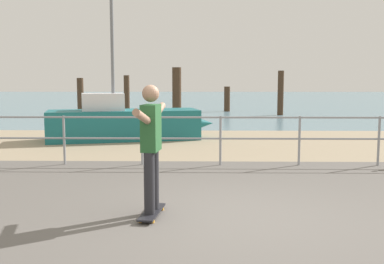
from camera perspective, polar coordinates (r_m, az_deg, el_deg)
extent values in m
cube|color=#605B56|center=(5.07, 5.05, -14.17)|extent=(24.00, 10.00, 0.04)
cube|color=tan|center=(12.86, 2.60, -1.41)|extent=(24.00, 6.00, 0.04)
cube|color=slate|center=(40.77, 1.57, 4.11)|extent=(72.00, 50.00, 0.04)
cylinder|color=gray|center=(9.84, -15.82, -1.06)|extent=(0.05, 0.05, 1.05)
cylinder|color=gray|center=(9.50, -6.32, -1.12)|extent=(0.05, 0.05, 1.05)
cylinder|color=gray|center=(9.43, 3.61, -1.15)|extent=(0.05, 0.05, 1.05)
cylinder|color=gray|center=(9.64, 13.39, -1.14)|extent=(0.05, 0.05, 1.05)
cylinder|color=gray|center=(10.12, 22.50, -1.11)|extent=(0.05, 0.05, 1.05)
cylinder|color=gray|center=(9.44, -6.36, 1.86)|extent=(13.11, 0.04, 0.04)
cylinder|color=gray|center=(9.49, -6.32, -0.80)|extent=(13.11, 0.04, 0.04)
cube|color=#19666B|center=(13.58, -8.57, 0.86)|extent=(4.61, 2.42, 0.90)
cone|color=#19666B|center=(13.92, 0.50, 1.08)|extent=(1.25, 1.01, 0.77)
cylinder|color=slate|center=(13.56, -10.06, 11.91)|extent=(0.10, 0.10, 4.34)
cube|color=silver|center=(13.50, -11.17, 3.76)|extent=(1.38, 1.16, 0.50)
cube|color=black|center=(6.04, -5.09, -10.02)|extent=(0.30, 0.82, 0.02)
cylinder|color=orange|center=(5.77, -4.95, -11.24)|extent=(0.04, 0.06, 0.06)
cylinder|color=orange|center=(5.81, -6.52, -11.14)|extent=(0.04, 0.06, 0.06)
cylinder|color=orange|center=(6.30, -3.76, -9.71)|extent=(0.04, 0.06, 0.06)
cylinder|color=orange|center=(6.33, -5.20, -9.63)|extent=(0.04, 0.06, 0.06)
cylinder|color=#26262B|center=(5.82, -5.40, -6.46)|extent=(0.14, 0.14, 0.80)
cylinder|color=#26262B|center=(6.05, -4.86, -5.96)|extent=(0.14, 0.14, 0.80)
cube|color=#26592D|center=(5.82, -5.20, 0.53)|extent=(0.24, 0.38, 0.60)
sphere|color=#9E755B|center=(5.79, -5.24, 4.87)|extent=(0.22, 0.22, 0.22)
cylinder|color=#9E755B|center=(5.37, -6.33, 1.93)|extent=(0.16, 0.56, 0.23)
cylinder|color=#9E755B|center=(6.24, -4.26, 2.60)|extent=(0.16, 0.56, 0.23)
cylinder|color=#422D1E|center=(23.65, -13.89, 4.37)|extent=(0.32, 0.32, 1.88)
cylinder|color=#422D1E|center=(22.11, -8.23, 4.51)|extent=(0.27, 0.27, 2.00)
cylinder|color=#422D1E|center=(19.82, -1.94, 4.80)|extent=(0.39, 0.39, 2.33)
cylinder|color=#422D1E|center=(25.43, 4.44, 4.16)|extent=(0.33, 0.33, 1.41)
cylinder|color=#422D1E|center=(23.13, 11.11, 4.84)|extent=(0.30, 0.30, 2.24)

